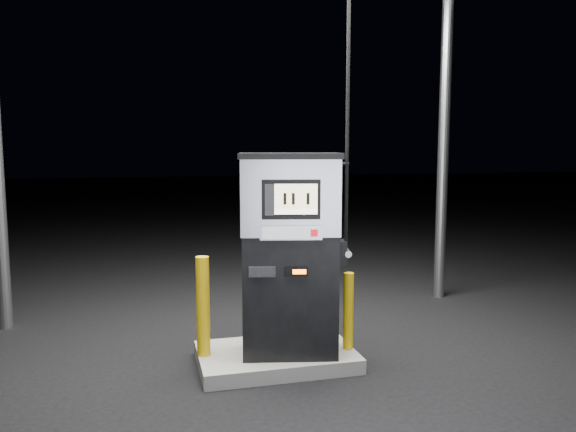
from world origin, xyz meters
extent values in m
plane|color=black|center=(0.00, 0.00, 0.00)|extent=(80.00, 80.00, 0.00)
cube|color=slate|center=(0.00, 0.00, 0.07)|extent=(1.60, 1.00, 0.15)
cylinder|color=gray|center=(3.00, 2.00, 2.25)|extent=(0.16, 0.16, 4.50)
cube|color=black|center=(0.12, -0.10, 0.77)|extent=(1.03, 0.73, 1.24)
cube|color=#B9B9C0|center=(0.12, -0.10, 1.76)|extent=(1.06, 0.75, 0.74)
cube|color=black|center=(0.12, -0.10, 2.16)|extent=(1.10, 0.80, 0.06)
cube|color=black|center=(0.06, -0.38, 1.75)|extent=(0.55, 0.14, 0.38)
cube|color=beige|center=(0.10, -0.41, 1.78)|extent=(0.40, 0.09, 0.24)
cube|color=white|center=(0.10, -0.41, 1.64)|extent=(0.40, 0.09, 0.05)
cube|color=#B9B9C0|center=(0.06, -0.38, 1.44)|extent=(0.59, 0.15, 0.14)
cube|color=#9B9DA2|center=(0.06, -0.40, 1.44)|extent=(0.53, 0.12, 0.10)
cube|color=#AC0B13|center=(0.27, -0.44, 1.44)|extent=(0.07, 0.02, 0.07)
cube|color=black|center=(0.11, -0.39, 1.06)|extent=(0.22, 0.06, 0.09)
cube|color=#E2570B|center=(0.14, -0.41, 1.06)|extent=(0.13, 0.03, 0.04)
cube|color=black|center=(-0.21, -0.32, 1.06)|extent=(0.26, 0.08, 0.10)
cube|color=black|center=(0.63, -0.21, 1.19)|extent=(0.13, 0.19, 0.25)
cylinder|color=gray|center=(0.69, -0.22, 1.19)|extent=(0.11, 0.23, 0.07)
cylinder|color=black|center=(0.66, -0.26, 2.84)|extent=(0.04, 0.04, 3.07)
cylinder|color=gold|center=(-0.74, 0.06, 0.66)|extent=(0.14, 0.14, 1.01)
cylinder|color=gold|center=(0.74, -0.14, 0.55)|extent=(0.13, 0.13, 0.81)
camera|label=1|loc=(-1.28, -5.46, 2.23)|focal=35.00mm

